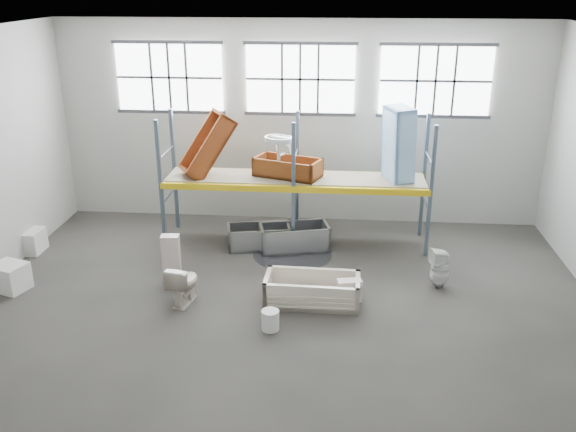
# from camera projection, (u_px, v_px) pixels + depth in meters

# --- Properties ---
(floor) EXTENTS (12.00, 10.00, 0.10)m
(floor) POSITION_uv_depth(u_px,v_px,m) (281.00, 317.00, 11.52)
(floor) COLOR #4D4842
(floor) RESTS_ON ground
(ceiling) EXTENTS (12.00, 10.00, 0.10)m
(ceiling) POSITION_uv_depth(u_px,v_px,m) (280.00, 34.00, 9.68)
(ceiling) COLOR silver
(ceiling) RESTS_ON ground
(wall_back) EXTENTS (12.00, 0.10, 5.00)m
(wall_back) POSITION_uv_depth(u_px,v_px,m) (300.00, 123.00, 15.30)
(wall_back) COLOR #ADABA1
(wall_back) RESTS_ON ground
(wall_front) EXTENTS (12.00, 0.10, 5.00)m
(wall_front) POSITION_uv_depth(u_px,v_px,m) (230.00, 354.00, 5.91)
(wall_front) COLOR #A3A298
(wall_front) RESTS_ON ground
(window_left) EXTENTS (2.60, 0.04, 1.60)m
(window_left) POSITION_uv_depth(u_px,v_px,m) (169.00, 77.00, 15.05)
(window_left) COLOR white
(window_left) RESTS_ON wall_back
(window_mid) EXTENTS (2.60, 0.04, 1.60)m
(window_mid) POSITION_uv_depth(u_px,v_px,m) (300.00, 79.00, 14.80)
(window_mid) COLOR white
(window_mid) RESTS_ON wall_back
(window_right) EXTENTS (2.60, 0.04, 1.60)m
(window_right) POSITION_uv_depth(u_px,v_px,m) (435.00, 81.00, 14.54)
(window_right) COLOR white
(window_right) RESTS_ON wall_back
(rack_upright_la) EXTENTS (0.08, 0.08, 3.00)m
(rack_upright_la) POSITION_uv_depth(u_px,v_px,m) (161.00, 185.00, 13.90)
(rack_upright_la) COLOR slate
(rack_upright_la) RESTS_ON floor
(rack_upright_lb) EXTENTS (0.08, 0.08, 3.00)m
(rack_upright_lb) POSITION_uv_depth(u_px,v_px,m) (174.00, 170.00, 15.01)
(rack_upright_lb) COLOR slate
(rack_upright_lb) RESTS_ON floor
(rack_upright_ma) EXTENTS (0.08, 0.08, 3.00)m
(rack_upright_ma) POSITION_uv_depth(u_px,v_px,m) (293.00, 189.00, 13.66)
(rack_upright_ma) COLOR slate
(rack_upright_ma) RESTS_ON floor
(rack_upright_mb) EXTENTS (0.08, 0.08, 3.00)m
(rack_upright_mb) POSITION_uv_depth(u_px,v_px,m) (297.00, 173.00, 14.77)
(rack_upright_mb) COLOR slate
(rack_upright_mb) RESTS_ON floor
(rack_upright_ra) EXTENTS (0.08, 0.08, 3.00)m
(rack_upright_ra) POSITION_uv_depth(u_px,v_px,m) (431.00, 193.00, 13.42)
(rack_upright_ra) COLOR slate
(rack_upright_ra) RESTS_ON floor
(rack_upright_rb) EXTENTS (0.08, 0.08, 3.00)m
(rack_upright_rb) POSITION_uv_depth(u_px,v_px,m) (424.00, 176.00, 14.54)
(rack_upright_rb) COLOR slate
(rack_upright_rb) RESTS_ON floor
(rack_beam_front) EXTENTS (6.00, 0.10, 0.14)m
(rack_beam_front) POSITION_uv_depth(u_px,v_px,m) (293.00, 189.00, 13.66)
(rack_beam_front) COLOR yellow
(rack_beam_front) RESTS_ON floor
(rack_beam_back) EXTENTS (6.00, 0.10, 0.14)m
(rack_beam_back) POSITION_uv_depth(u_px,v_px,m) (297.00, 173.00, 14.77)
(rack_beam_back) COLOR yellow
(rack_beam_back) RESTS_ON floor
(shelf_deck) EXTENTS (5.90, 1.10, 0.03)m
(shelf_deck) POSITION_uv_depth(u_px,v_px,m) (295.00, 177.00, 14.19)
(shelf_deck) COLOR gray
(shelf_deck) RESTS_ON floor
(wet_patch) EXTENTS (1.80, 1.80, 0.00)m
(wet_patch) POSITION_uv_depth(u_px,v_px,m) (292.00, 254.00, 14.01)
(wet_patch) COLOR black
(wet_patch) RESTS_ON floor
(bathtub_beige) EXTENTS (1.84, 0.91, 0.53)m
(bathtub_beige) POSITION_uv_depth(u_px,v_px,m) (312.00, 289.00, 11.87)
(bathtub_beige) COLOR beige
(bathtub_beige) RESTS_ON floor
(cistern_spare) EXTENTS (0.50, 0.32, 0.44)m
(cistern_spare) POSITION_uv_depth(u_px,v_px,m) (349.00, 290.00, 11.81)
(cistern_spare) COLOR beige
(cistern_spare) RESTS_ON bathtub_beige
(sink_in_tub) EXTENTS (0.59, 0.59, 0.16)m
(sink_in_tub) POSITION_uv_depth(u_px,v_px,m) (304.00, 294.00, 11.92)
(sink_in_tub) COLOR #EFDCC9
(sink_in_tub) RESTS_ON bathtub_beige
(toilet_beige) EXTENTS (0.61, 0.87, 0.81)m
(toilet_beige) POSITION_uv_depth(u_px,v_px,m) (183.00, 283.00, 11.82)
(toilet_beige) COLOR silver
(toilet_beige) RESTS_ON floor
(cistern_tall) EXTENTS (0.38, 0.27, 1.10)m
(cistern_tall) POSITION_uv_depth(u_px,v_px,m) (172.00, 261.00, 12.42)
(cistern_tall) COLOR beige
(cistern_tall) RESTS_ON floor
(toilet_white) EXTENTS (0.46, 0.45, 0.83)m
(toilet_white) POSITION_uv_depth(u_px,v_px,m) (440.00, 268.00, 12.41)
(toilet_white) COLOR white
(toilet_white) RESTS_ON floor
(steel_tub_left) EXTENTS (1.54, 0.96, 0.53)m
(steel_tub_left) POSITION_uv_depth(u_px,v_px,m) (259.00, 237.00, 14.31)
(steel_tub_left) COLOR #A6AAAD
(steel_tub_left) RESTS_ON floor
(steel_tub_right) EXTENTS (1.70, 1.10, 0.58)m
(steel_tub_right) POSITION_uv_depth(u_px,v_px,m) (294.00, 237.00, 14.21)
(steel_tub_right) COLOR #B3B8BC
(steel_tub_right) RESTS_ON floor
(rust_tub_flat) EXTENTS (1.65, 1.18, 0.42)m
(rust_tub_flat) POSITION_uv_depth(u_px,v_px,m) (288.00, 167.00, 14.13)
(rust_tub_flat) COLOR brown
(rust_tub_flat) RESTS_ON shelf_deck
(rust_tub_tilted) EXTENTS (1.48, 1.25, 1.56)m
(rust_tub_tilted) POSITION_uv_depth(u_px,v_px,m) (208.00, 145.00, 14.11)
(rust_tub_tilted) COLOR #9B300E
(rust_tub_tilted) RESTS_ON shelf_deck
(sink_on_shelf) EXTENTS (0.79, 0.71, 0.57)m
(sink_on_shelf) POSITION_uv_depth(u_px,v_px,m) (279.00, 160.00, 13.71)
(sink_on_shelf) COLOR silver
(sink_on_shelf) RESTS_ON rust_tub_flat
(blue_tub_upright) EXTENTS (0.77, 0.92, 1.71)m
(blue_tub_upright) POSITION_uv_depth(u_px,v_px,m) (399.00, 145.00, 13.71)
(blue_tub_upright) COLOR #94C6F9
(blue_tub_upright) RESTS_ON shelf_deck
(bucket) EXTENTS (0.40, 0.40, 0.37)m
(bucket) POSITION_uv_depth(u_px,v_px,m) (270.00, 320.00, 10.97)
(bucket) COLOR silver
(bucket) RESTS_ON floor
(carton_near) EXTENTS (0.79, 0.73, 0.55)m
(carton_near) POSITION_uv_depth(u_px,v_px,m) (10.00, 277.00, 12.35)
(carton_near) COLOR white
(carton_near) RESTS_ON floor
(carton_far) EXTENTS (0.63, 0.63, 0.52)m
(carton_far) POSITION_uv_depth(u_px,v_px,m) (29.00, 241.00, 14.09)
(carton_far) COLOR silver
(carton_far) RESTS_ON floor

